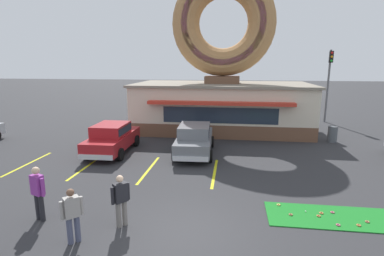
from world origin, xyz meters
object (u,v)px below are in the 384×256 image
(golf_ball, at_px, (306,211))
(car_red, at_px, (112,137))
(car_grey, at_px, (195,138))
(trash_bin, at_px, (332,134))
(pedestrian_clipboard_woman, at_px, (38,191))
(pedestrian_hooded_kid, at_px, (121,198))
(traffic_light_pole, at_px, (329,77))
(pedestrian_leather_jacket_man, at_px, (72,214))

(golf_ball, bearing_deg, car_red, 147.65)
(car_grey, distance_m, trash_bin, 8.87)
(car_grey, distance_m, pedestrian_clipboard_woman, 8.44)
(pedestrian_clipboard_woman, bearing_deg, golf_ball, 10.79)
(pedestrian_hooded_kid, height_order, traffic_light_pole, traffic_light_pole)
(golf_ball, xyz_separation_m, car_red, (-8.82, 5.59, 0.82))
(car_red, distance_m, pedestrian_clipboard_woman, 7.18)
(golf_ball, relative_size, car_grey, 0.01)
(pedestrian_clipboard_woman, distance_m, traffic_light_pole, 22.39)
(golf_ball, relative_size, traffic_light_pole, 0.01)
(golf_ball, bearing_deg, traffic_light_pole, 72.39)
(pedestrian_clipboard_woman, height_order, trash_bin, pedestrian_clipboard_woman)
(car_red, bearing_deg, pedestrian_leather_jacket_man, -74.61)
(trash_bin, bearing_deg, car_red, -162.38)
(car_grey, relative_size, pedestrian_clipboard_woman, 2.68)
(pedestrian_hooded_kid, relative_size, traffic_light_pole, 0.27)
(pedestrian_leather_jacket_man, xyz_separation_m, pedestrian_clipboard_woman, (-1.64, 0.98, 0.11))
(pedestrian_leather_jacket_man, relative_size, pedestrian_clipboard_woman, 0.90)
(car_red, xyz_separation_m, pedestrian_clipboard_woman, (0.60, -7.15, 0.09))
(car_red, bearing_deg, car_grey, 4.69)
(traffic_light_pole, bearing_deg, pedestrian_leather_jacket_man, -122.03)
(car_red, distance_m, pedestrian_hooded_kid, 7.84)
(golf_ball, distance_m, trash_bin, 10.26)
(golf_ball, xyz_separation_m, car_grey, (-4.40, 5.95, 0.82))
(traffic_light_pole, bearing_deg, car_red, -142.79)
(car_grey, relative_size, trash_bin, 4.75)
(pedestrian_leather_jacket_man, bearing_deg, car_grey, 75.57)
(pedestrian_clipboard_woman, distance_m, trash_bin, 16.31)
(car_red, xyz_separation_m, traffic_light_pole, (13.96, 10.60, 2.84))
(pedestrian_clipboard_woman, bearing_deg, trash_bin, 43.04)
(pedestrian_leather_jacket_man, distance_m, pedestrian_clipboard_woman, 1.91)
(car_red, distance_m, car_grey, 4.44)
(golf_ball, relative_size, pedestrian_leather_jacket_man, 0.03)
(trash_bin, bearing_deg, car_grey, -155.94)
(pedestrian_hooded_kid, relative_size, pedestrian_leather_jacket_man, 1.03)
(car_grey, relative_size, pedestrian_hooded_kid, 2.90)
(car_red, bearing_deg, trash_bin, 17.62)
(golf_ball, height_order, pedestrian_clipboard_woman, pedestrian_clipboard_woman)
(car_grey, bearing_deg, trash_bin, 24.06)
(pedestrian_clipboard_woman, relative_size, traffic_light_pole, 0.30)
(pedestrian_hooded_kid, bearing_deg, pedestrian_clipboard_woman, -179.89)
(trash_bin, distance_m, traffic_light_pole, 7.50)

